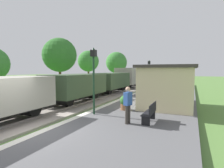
{
  "coord_description": "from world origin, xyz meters",
  "views": [
    {
      "loc": [
        5.9,
        -5.27,
        2.73
      ],
      "look_at": [
        0.54,
        6.84,
        1.69
      ],
      "focal_mm": 29.27,
      "sensor_mm": 36.0,
      "label": 1
    }
  ],
  "objects_px": {
    "tree_trackside_far": "(60,55)",
    "bench_near_hut": "(150,112)",
    "lamp_post_far": "(149,69)",
    "tree_field_left": "(88,61)",
    "person_waiting": "(128,104)",
    "lamp_post_near": "(94,68)",
    "station_hut": "(169,85)",
    "freight_train": "(100,83)",
    "potted_planter": "(125,102)",
    "tree_field_distant": "(116,63)"
  },
  "relations": [
    {
      "from": "tree_trackside_far",
      "to": "bench_near_hut",
      "type": "bearing_deg",
      "value": -33.47
    },
    {
      "from": "lamp_post_far",
      "to": "tree_field_left",
      "type": "distance_m",
      "value": 10.47
    },
    {
      "from": "person_waiting",
      "to": "lamp_post_near",
      "type": "relative_size",
      "value": 0.46
    },
    {
      "from": "station_hut",
      "to": "freight_train",
      "type": "bearing_deg",
      "value": 159.38
    },
    {
      "from": "potted_planter",
      "to": "lamp_post_near",
      "type": "xyz_separation_m",
      "value": [
        -1.21,
        -1.76,
        2.08
      ]
    },
    {
      "from": "bench_near_hut",
      "to": "tree_field_distant",
      "type": "xyz_separation_m",
      "value": [
        -11.57,
        23.74,
        3.38
      ]
    },
    {
      "from": "bench_near_hut",
      "to": "lamp_post_far",
      "type": "height_order",
      "value": "lamp_post_far"
    },
    {
      "from": "freight_train",
      "to": "lamp_post_far",
      "type": "height_order",
      "value": "lamp_post_far"
    },
    {
      "from": "station_hut",
      "to": "lamp_post_near",
      "type": "relative_size",
      "value": 1.57
    },
    {
      "from": "tree_field_distant",
      "to": "potted_planter",
      "type": "bearing_deg",
      "value": -66.2
    },
    {
      "from": "person_waiting",
      "to": "lamp_post_near",
      "type": "bearing_deg",
      "value": -5.03
    },
    {
      "from": "freight_train",
      "to": "bench_near_hut",
      "type": "height_order",
      "value": "freight_train"
    },
    {
      "from": "lamp_post_far",
      "to": "tree_field_distant",
      "type": "distance_m",
      "value": 12.77
    },
    {
      "from": "lamp_post_far",
      "to": "tree_field_distant",
      "type": "xyz_separation_m",
      "value": [
        -8.36,
        9.57,
        1.3
      ]
    },
    {
      "from": "lamp_post_far",
      "to": "tree_field_left",
      "type": "relative_size",
      "value": 0.64
    },
    {
      "from": "person_waiting",
      "to": "tree_field_left",
      "type": "distance_m",
      "value": 21.35
    },
    {
      "from": "station_hut",
      "to": "person_waiting",
      "type": "relative_size",
      "value": 3.39
    },
    {
      "from": "person_waiting",
      "to": "tree_field_left",
      "type": "height_order",
      "value": "tree_field_left"
    },
    {
      "from": "tree_field_distant",
      "to": "bench_near_hut",
      "type": "bearing_deg",
      "value": -64.02
    },
    {
      "from": "person_waiting",
      "to": "tree_field_left",
      "type": "xyz_separation_m",
      "value": [
        -12.45,
        17.11,
        2.89
      ]
    },
    {
      "from": "freight_train",
      "to": "station_hut",
      "type": "relative_size",
      "value": 4.48
    },
    {
      "from": "freight_train",
      "to": "person_waiting",
      "type": "height_order",
      "value": "freight_train"
    },
    {
      "from": "person_waiting",
      "to": "tree_trackside_far",
      "type": "relative_size",
      "value": 0.27
    },
    {
      "from": "potted_planter",
      "to": "tree_trackside_far",
      "type": "relative_size",
      "value": 0.15
    },
    {
      "from": "person_waiting",
      "to": "tree_field_distant",
      "type": "relative_size",
      "value": 0.28
    },
    {
      "from": "lamp_post_far",
      "to": "tree_trackside_far",
      "type": "distance_m",
      "value": 10.79
    },
    {
      "from": "bench_near_hut",
      "to": "person_waiting",
      "type": "xyz_separation_m",
      "value": [
        -0.9,
        -0.65,
        0.46
      ]
    },
    {
      "from": "bench_near_hut",
      "to": "tree_field_left",
      "type": "height_order",
      "value": "tree_field_left"
    },
    {
      "from": "station_hut",
      "to": "bench_near_hut",
      "type": "distance_m",
      "value": 4.85
    },
    {
      "from": "bench_near_hut",
      "to": "tree_trackside_far",
      "type": "xyz_separation_m",
      "value": [
        -11.77,
        7.78,
        3.62
      ]
    },
    {
      "from": "station_hut",
      "to": "bench_near_hut",
      "type": "xyz_separation_m",
      "value": [
        -0.28,
        -4.76,
        -0.93
      ]
    },
    {
      "from": "tree_field_left",
      "to": "potted_planter",
      "type": "bearing_deg",
      "value": -51.79
    },
    {
      "from": "bench_near_hut",
      "to": "potted_planter",
      "type": "distance_m",
      "value": 2.86
    },
    {
      "from": "freight_train",
      "to": "tree_field_left",
      "type": "bearing_deg",
      "value": 126.74
    },
    {
      "from": "tree_trackside_far",
      "to": "tree_field_distant",
      "type": "relative_size",
      "value": 1.02
    },
    {
      "from": "lamp_post_far",
      "to": "tree_field_distant",
      "type": "height_order",
      "value": "tree_field_distant"
    },
    {
      "from": "lamp_post_near",
      "to": "tree_field_left",
      "type": "height_order",
      "value": "tree_field_left"
    },
    {
      "from": "lamp_post_near",
      "to": "lamp_post_far",
      "type": "height_order",
      "value": "same"
    },
    {
      "from": "potted_planter",
      "to": "lamp_post_near",
      "type": "bearing_deg",
      "value": -124.63
    },
    {
      "from": "bench_near_hut",
      "to": "potted_planter",
      "type": "xyz_separation_m",
      "value": [
        -2.0,
        2.04,
        0.0
      ]
    },
    {
      "from": "station_hut",
      "to": "lamp_post_near",
      "type": "distance_m",
      "value": 5.78
    },
    {
      "from": "bench_near_hut",
      "to": "lamp_post_far",
      "type": "relative_size",
      "value": 0.41
    },
    {
      "from": "lamp_post_near",
      "to": "tree_field_distant",
      "type": "xyz_separation_m",
      "value": [
        -8.36,
        23.45,
        1.3
      ]
    },
    {
      "from": "station_hut",
      "to": "lamp_post_far",
      "type": "relative_size",
      "value": 1.57
    },
    {
      "from": "lamp_post_far",
      "to": "station_hut",
      "type": "bearing_deg",
      "value": -69.65
    },
    {
      "from": "station_hut",
      "to": "person_waiting",
      "type": "height_order",
      "value": "station_hut"
    },
    {
      "from": "bench_near_hut",
      "to": "tree_field_left",
      "type": "xyz_separation_m",
      "value": [
        -13.35,
        16.46,
        3.35
      ]
    },
    {
      "from": "freight_train",
      "to": "station_hut",
      "type": "height_order",
      "value": "station_hut"
    },
    {
      "from": "freight_train",
      "to": "potted_planter",
      "type": "distance_m",
      "value": 6.98
    },
    {
      "from": "station_hut",
      "to": "tree_field_distant",
      "type": "height_order",
      "value": "tree_field_distant"
    }
  ]
}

